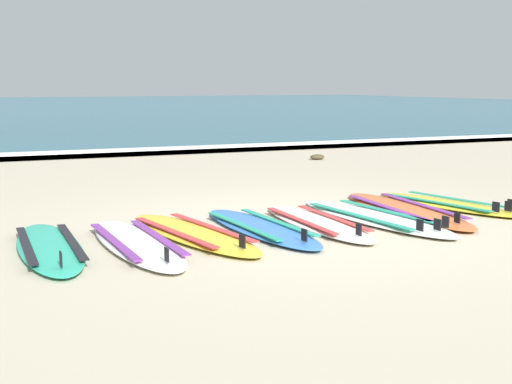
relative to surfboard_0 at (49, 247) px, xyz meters
name	(u,v)px	position (x,y,z in m)	size (l,w,h in m)	color
ground_plane	(313,225)	(2.63, 0.10, -0.04)	(80.00, 80.00, 0.00)	#C1B599
sea	(21,107)	(2.63, 37.47, 0.01)	(80.00, 60.00, 0.10)	#23667A
wave_foam_strip	(137,152)	(2.63, 7.82, 0.02)	(80.00, 0.70, 0.11)	white
surfboard_0	(49,247)	(0.00, 0.00, 0.00)	(0.54, 2.11, 0.18)	#2DB793
surfboard_1	(136,243)	(0.73, -0.14, 0.00)	(0.65, 2.25, 0.18)	white
surfboard_2	(193,233)	(1.32, 0.04, 0.00)	(0.97, 2.30, 0.18)	yellow
surfboard_3	(260,227)	(2.01, 0.04, 0.00)	(0.69, 2.18, 0.18)	#3875CC
surfboard_4	(317,223)	(2.64, 0.03, 0.00)	(0.53, 2.10, 0.18)	silver
surfboard_5	(374,217)	(3.33, 0.04, 0.00)	(0.87, 2.44, 0.18)	white
surfboard_6	(405,210)	(3.90, 0.28, 0.00)	(0.76, 2.49, 0.18)	orange
surfboard_7	(448,204)	(4.57, 0.39, 0.00)	(1.00, 2.12, 0.18)	yellow
seaweed_clump_near_shoreline	(317,157)	(5.59, 5.55, 0.01)	(0.29, 0.23, 0.10)	#4C4228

